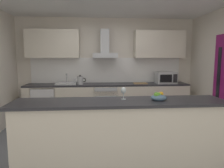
{
  "coord_description": "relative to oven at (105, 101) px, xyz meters",
  "views": [
    {
      "loc": [
        -0.34,
        -3.59,
        1.57
      ],
      "look_at": [
        0.01,
        0.43,
        1.05
      ],
      "focal_mm": 33.06,
      "sensor_mm": 36.0,
      "label": 1
    }
  ],
  "objects": [
    {
      "name": "microwave",
      "position": [
        1.57,
        -0.03,
        0.59
      ],
      "size": [
        0.5,
        0.38,
        0.3
      ],
      "color": "#B7BABC",
      "rests_on": "counter_back"
    },
    {
      "name": "ground",
      "position": [
        0.07,
        -1.61,
        -0.47
      ],
      "size": [
        5.68,
        4.92,
        0.02
      ],
      "primitive_type": "cube",
      "color": "slate"
    },
    {
      "name": "oven",
      "position": [
        0.0,
        0.0,
        0.0
      ],
      "size": [
        0.6,
        0.62,
        0.8
      ],
      "color": "slate",
      "rests_on": "ground"
    },
    {
      "name": "backsplash_tile",
      "position": [
        0.07,
        0.33,
        0.77
      ],
      "size": [
        3.98,
        0.02,
        0.66
      ],
      "primitive_type": "cube",
      "color": "white"
    },
    {
      "name": "sink",
      "position": [
        -0.98,
        0.01,
        0.47
      ],
      "size": [
        0.5,
        0.4,
        0.26
      ],
      "color": "silver",
      "rests_on": "counter_back"
    },
    {
      "name": "refrigerator",
      "position": [
        -1.51,
        -0.0,
        -0.03
      ],
      "size": [
        0.58,
        0.6,
        0.85
      ],
      "color": "white",
      "rests_on": "ground"
    },
    {
      "name": "counter_back",
      "position": [
        0.07,
        0.03,
        -0.01
      ],
      "size": [
        4.12,
        0.6,
        0.9
      ],
      "color": "beige",
      "rests_on": "ground"
    },
    {
      "name": "upper_cabinets",
      "position": [
        0.07,
        0.18,
        1.45
      ],
      "size": [
        4.06,
        0.32,
        0.7
      ],
      "color": "beige"
    },
    {
      "name": "fruit_bowl",
      "position": [
        0.63,
        -2.4,
        0.55
      ],
      "size": [
        0.22,
        0.22,
        0.13
      ],
      "color": "slate",
      "rests_on": "counter_island"
    },
    {
      "name": "wall_back",
      "position": [
        0.07,
        0.41,
        0.84
      ],
      "size": [
        5.68,
        0.12,
        2.6
      ],
      "primitive_type": "cube",
      "color": "silver",
      "rests_on": "ground"
    },
    {
      "name": "kettle",
      "position": [
        -0.63,
        -0.03,
        0.55
      ],
      "size": [
        0.29,
        0.15,
        0.24
      ],
      "color": "#B7BABC",
      "rests_on": "counter_back"
    },
    {
      "name": "chopping_board",
      "position": [
        0.91,
        -0.02,
        0.45
      ],
      "size": [
        0.34,
        0.22,
        0.02
      ],
      "primitive_type": "cube",
      "rotation": [
        0.0,
        0.0,
        -0.0
      ],
      "color": "tan",
      "rests_on": "counter_back"
    },
    {
      "name": "range_hood",
      "position": [
        0.0,
        0.13,
        1.33
      ],
      "size": [
        0.62,
        0.45,
        0.72
      ],
      "color": "#B7BABC"
    },
    {
      "name": "counter_island",
      "position": [
        0.09,
        -2.39,
        0.03
      ],
      "size": [
        3.0,
        0.64,
        0.97
      ],
      "color": "beige",
      "rests_on": "ground"
    },
    {
      "name": "wine_glass",
      "position": [
        0.14,
        -2.3,
        0.63
      ],
      "size": [
        0.08,
        0.08,
        0.18
      ],
      "color": "silver",
      "rests_on": "counter_island"
    }
  ]
}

